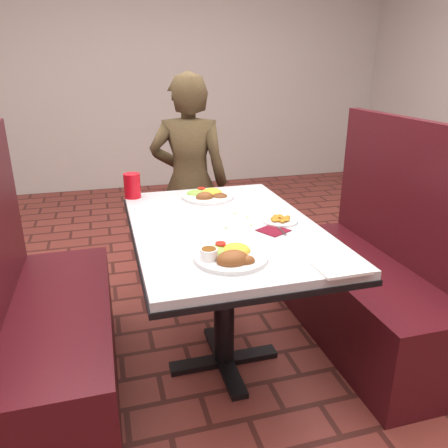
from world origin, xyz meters
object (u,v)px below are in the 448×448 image
(dining_table, at_px, (224,244))
(plantain_plate, at_px, (280,220))
(near_dinner_plate, at_px, (230,253))
(diner_person, at_px, (190,183))
(booth_bench_left, at_px, (47,332))
(booth_bench_right, at_px, (370,284))
(red_tumbler, at_px, (132,186))
(far_dinner_plate, at_px, (208,193))

(dining_table, relative_size, plantain_plate, 7.60)
(near_dinner_plate, relative_size, plantain_plate, 1.70)
(diner_person, bearing_deg, plantain_plate, 119.91)
(booth_bench_left, relative_size, diner_person, 0.87)
(booth_bench_left, bearing_deg, near_dinner_plate, -27.29)
(dining_table, bearing_deg, booth_bench_right, 0.00)
(plantain_plate, bearing_deg, booth_bench_right, 4.41)
(booth_bench_left, height_order, booth_bench_right, same)
(booth_bench_right, bearing_deg, booth_bench_left, 180.00)
(diner_person, relative_size, red_tumbler, 10.57)
(booth_bench_right, height_order, far_dinner_plate, booth_bench_right)
(diner_person, bearing_deg, booth_bench_right, 146.37)
(near_dinner_plate, relative_size, red_tumbler, 2.07)
(booth_bench_left, bearing_deg, far_dinner_plate, 26.56)
(booth_bench_left, relative_size, red_tumbler, 9.18)
(booth_bench_right, relative_size, plantain_plate, 7.53)
(booth_bench_right, height_order, plantain_plate, booth_bench_right)
(red_tumbler, bearing_deg, diner_person, 47.14)
(booth_bench_right, bearing_deg, diner_person, 128.89)
(red_tumbler, bearing_deg, booth_bench_right, -24.39)
(far_dinner_plate, bearing_deg, dining_table, -93.58)
(near_dinner_plate, height_order, far_dinner_plate, near_dinner_plate)
(diner_person, relative_size, far_dinner_plate, 5.08)
(booth_bench_left, xyz_separation_m, booth_bench_right, (1.60, 0.00, 0.00))
(diner_person, height_order, plantain_plate, diner_person)
(diner_person, bearing_deg, near_dinner_plate, 102.46)
(dining_table, distance_m, near_dinner_plate, 0.40)
(near_dinner_plate, xyz_separation_m, plantain_plate, (0.33, 0.33, -0.02))
(dining_table, xyz_separation_m, booth_bench_left, (-0.80, 0.00, -0.32))
(booth_bench_left, distance_m, booth_bench_right, 1.60)
(dining_table, relative_size, booth_bench_left, 1.01)
(far_dinner_plate, xyz_separation_m, plantain_plate, (0.23, -0.45, -0.01))
(booth_bench_right, distance_m, red_tumbler, 1.36)
(booth_bench_left, xyz_separation_m, red_tumbler, (0.44, 0.52, 0.49))
(booth_bench_right, height_order, diner_person, diner_person)
(booth_bench_left, height_order, diner_person, diner_person)
(near_dinner_plate, bearing_deg, diner_person, 84.98)
(dining_table, distance_m, far_dinner_plate, 0.43)
(far_dinner_plate, bearing_deg, diner_person, 89.14)
(far_dinner_plate, bearing_deg, booth_bench_left, -153.44)
(plantain_plate, bearing_deg, near_dinner_plate, -135.55)
(near_dinner_plate, relative_size, far_dinner_plate, 1.00)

